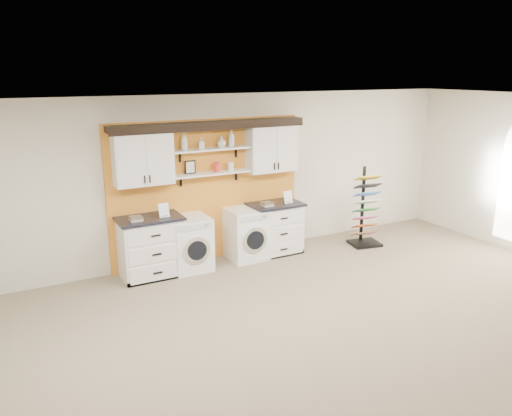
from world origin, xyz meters
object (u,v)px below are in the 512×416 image
dryer (246,234)px  sample_rack (365,220)px  base_cabinet_right (275,228)px  base_cabinet_left (151,247)px  washer (189,243)px

dryer → sample_rack: size_ratio=0.60×
base_cabinet_right → sample_rack: (1.70, -0.43, 0.03)m
base_cabinet_left → sample_rack: bearing=-6.2°
base_cabinet_right → dryer: 0.58m
base_cabinet_left → washer: (0.64, -0.00, -0.04)m
base_cabinet_left → washer: 0.64m
base_cabinet_left → dryer: base_cabinet_left is taller
washer → sample_rack: size_ratio=0.60×
washer → dryer: bearing=0.0°
base_cabinet_left → dryer: (1.68, -0.00, -0.04)m
dryer → sample_rack: bearing=-10.6°
washer → sample_rack: (3.32, -0.43, 0.04)m
base_cabinet_right → sample_rack: bearing=-14.3°
washer → sample_rack: bearing=-7.4°
sample_rack → base_cabinet_right: bearing=176.7°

